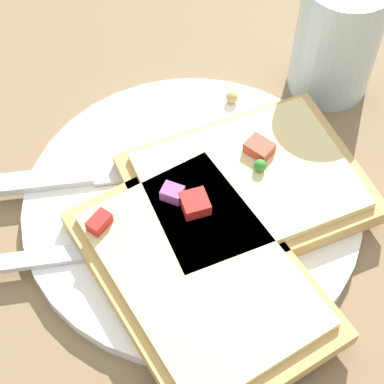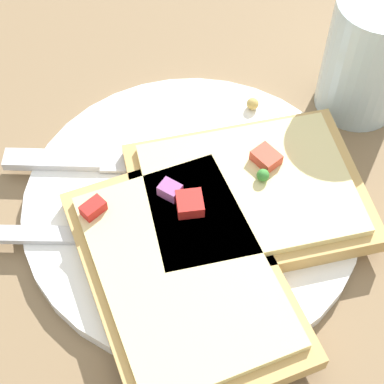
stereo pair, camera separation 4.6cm
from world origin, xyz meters
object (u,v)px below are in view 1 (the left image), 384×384
drinking_glass (337,37)px  pizza_slice_corner (200,273)px  plate (192,204)px  fork (176,240)px  pizza_slice_main (248,186)px  knife (104,173)px

drinking_glass → pizza_slice_corner: bearing=-104.5°
pizza_slice_corner → plate: bearing=-27.0°
fork → drinking_glass: drinking_glass is taller
pizza_slice_main → drinking_glass: size_ratio=2.00×
pizza_slice_main → pizza_slice_corner: (-0.02, -0.08, 0.00)m
pizza_slice_main → knife: bearing=148.1°
pizza_slice_corner → drinking_glass: size_ratio=2.06×
fork → pizza_slice_corner: pizza_slice_corner is taller
pizza_slice_main → drinking_glass: drinking_glass is taller
plate → knife: bearing=176.3°
pizza_slice_main → pizza_slice_corner: bearing=-139.5°
plate → fork: size_ratio=1.15×
plate → pizza_slice_corner: (0.02, -0.06, 0.02)m
fork → pizza_slice_main: pizza_slice_main is taller
plate → fork: fork is taller
pizza_slice_main → drinking_glass: 0.15m
knife → drinking_glass: 0.21m
plate → pizza_slice_main: (0.04, 0.02, 0.02)m
pizza_slice_main → drinking_glass: (0.04, 0.14, 0.03)m
plate → knife: (-0.07, 0.00, 0.01)m
fork → plate: bearing=63.4°
plate → pizza_slice_corner: pizza_slice_corner is taller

